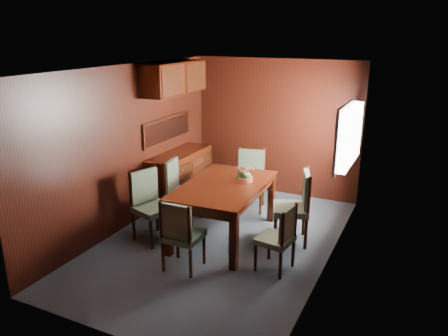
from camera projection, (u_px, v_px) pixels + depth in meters
The scene contains 11 objects.
ground at pixel (220, 241), 6.18m from camera, with size 4.50×4.50×0.00m, color #313943.
room_shell at pixel (224, 123), 6.02m from camera, with size 3.06×4.52×2.41m.
sideboard at pixel (180, 178), 7.42m from camera, with size 0.48×1.40×0.90m, color black.
dining_table at pixel (224, 192), 6.12m from camera, with size 1.15×1.76×0.80m.
chair_left_near at pixel (150, 201), 6.12m from camera, with size 0.58×0.60×1.02m.
chair_left_far at pixel (179, 188), 6.66m from camera, with size 0.53×0.55×1.00m.
chair_right_near at pixel (280, 235), 5.30m from camera, with size 0.44×0.46×0.86m.
chair_right_far at pixel (297, 203), 6.01m from camera, with size 0.61×0.62×1.04m.
chair_head at pixel (180, 232), 5.29m from camera, with size 0.46×0.44×0.93m.
chair_foot at pixel (250, 176), 7.21m from camera, with size 0.57×0.56×1.00m.
flower_centerpiece at pixel (245, 174), 6.17m from camera, with size 0.24×0.24×0.24m.
Camera 1 is at (2.48, -5.00, 2.86)m, focal length 35.00 mm.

